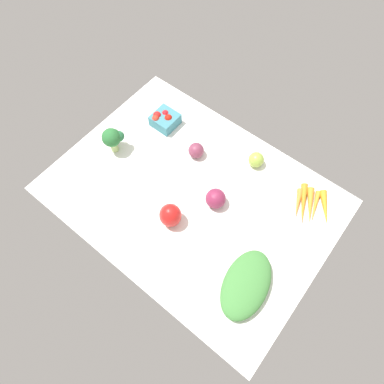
{
  "coord_description": "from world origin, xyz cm",
  "views": [
    {
      "loc": [
        -37.66,
        47.19,
        117.53
      ],
      "look_at": [
        0.0,
        0.0,
        4.0
      ],
      "focal_mm": 32.13,
      "sensor_mm": 36.0,
      "label": 1
    }
  ],
  "objects": [
    {
      "name": "red_onion_center",
      "position": [
        10.03,
        -15.18,
        5.12
      ],
      "size": [
        6.23,
        6.23,
        6.23
      ],
      "primitive_type": "sphere",
      "color": "#7F364E",
      "rests_on": "tablecloth"
    },
    {
      "name": "leafy_greens_clump",
      "position": [
        -35.3,
        16.0,
        4.99
      ],
      "size": [
        18.87,
        27.07,
        5.99
      ],
      "primitive_type": "ellipsoid",
      "rotation": [
        0.0,
        0.0,
        1.75
      ],
      "color": "#43843D",
      "rests_on": "tablecloth"
    },
    {
      "name": "bell_pepper_red",
      "position": [
        -0.82,
        13.25,
        6.95
      ],
      "size": [
        10.54,
        10.54,
        9.9
      ],
      "primitive_type": "ellipsoid",
      "rotation": [
        0.0,
        0.0,
        5.85
      ],
      "color": "red",
      "rests_on": "tablecloth"
    },
    {
      "name": "tablecloth",
      "position": [
        0.0,
        0.0,
        1.0
      ],
      "size": [
        104.0,
        76.0,
        2.0
      ],
      "primitive_type": "cube",
      "color": "white",
      "rests_on": "ground"
    },
    {
      "name": "broccoli_head",
      "position": [
        37.5,
        2.69,
        9.31
      ],
      "size": [
        7.64,
        8.45,
        11.62
      ],
      "color": "#A8C576",
      "rests_on": "tablecloth"
    },
    {
      "name": "heirloom_tomato_green",
      "position": [
        -11.06,
        -26.42,
        5.05
      ],
      "size": [
        6.1,
        6.1,
        6.1
      ],
      "primitive_type": "sphere",
      "color": "#97B644",
      "rests_on": "tablecloth"
    },
    {
      "name": "carrot_bunch",
      "position": [
        -37.6,
        -23.29,
        3.3
      ],
      "size": [
        16.98,
        18.1,
        2.84
      ],
      "color": "orange",
      "rests_on": "tablecloth"
    },
    {
      "name": "berry_basket",
      "position": [
        30.23,
        -19.38,
        4.99
      ],
      "size": [
        9.96,
        9.96,
        6.53
      ],
      "color": "teal",
      "rests_on": "tablecloth"
    },
    {
      "name": "red_onion_near_basket",
      "position": [
        -9.03,
        -2.55,
        5.75
      ],
      "size": [
        7.5,
        7.5,
        7.5
      ],
      "primitive_type": "sphere",
      "color": "#862747",
      "rests_on": "tablecloth"
    }
  ]
}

